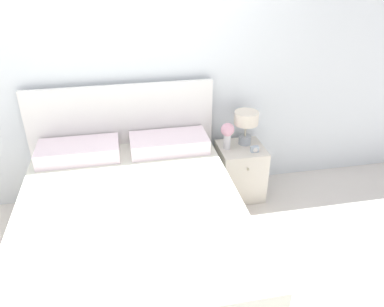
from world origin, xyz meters
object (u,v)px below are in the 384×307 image
object	(u,v)px
bed	(132,227)
flower_vase	(228,133)
nightstand	(240,171)
table_lamp	(246,122)
alarm_clock	(255,149)

from	to	relation	value
bed	flower_vase	bearing A→B (deg)	36.73
nightstand	table_lamp	distance (m)	0.52
flower_vase	alarm_clock	bearing A→B (deg)	-26.46
bed	alarm_clock	xyz separation A→B (m)	(1.22, 0.61, 0.25)
table_lamp	alarm_clock	world-z (taller)	table_lamp
table_lamp	flower_vase	size ratio (longest dim) A/B	1.28
nightstand	flower_vase	world-z (taller)	flower_vase
bed	flower_vase	size ratio (longest dim) A/B	7.72
table_lamp	flower_vase	distance (m)	0.22
nightstand	alarm_clock	world-z (taller)	alarm_clock
table_lamp	flower_vase	world-z (taller)	table_lamp
bed	flower_vase	distance (m)	1.29
alarm_clock	flower_vase	bearing A→B (deg)	153.54
nightstand	table_lamp	xyz separation A→B (m)	(0.05, 0.07, 0.52)
nightstand	flower_vase	distance (m)	0.47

